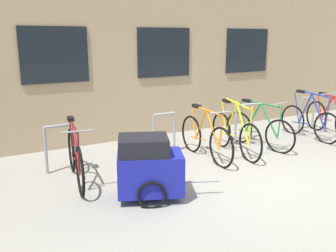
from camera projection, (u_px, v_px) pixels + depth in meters
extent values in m
plane|color=gray|center=(259.00, 178.00, 5.98)|extent=(42.00, 42.00, 0.00)
cube|color=tan|center=(103.00, 36.00, 11.52)|extent=(28.00, 7.92, 4.55)
cube|color=black|center=(55.00, 55.00, 7.09)|extent=(1.30, 0.04, 1.07)
cube|color=black|center=(164.00, 52.00, 8.23)|extent=(1.30, 0.04, 1.07)
cube|color=black|center=(247.00, 51.00, 9.38)|extent=(1.30, 0.04, 1.07)
cylinder|color=gray|center=(46.00, 151.00, 6.10)|extent=(0.05, 0.05, 0.79)
cylinder|color=gray|center=(73.00, 147.00, 6.32)|extent=(0.05, 0.05, 0.79)
cylinder|color=gray|center=(58.00, 126.00, 6.11)|extent=(0.46, 0.05, 0.05)
cylinder|color=gray|center=(154.00, 135.00, 7.05)|extent=(0.05, 0.05, 0.79)
cylinder|color=gray|center=(174.00, 133.00, 7.27)|extent=(0.05, 0.05, 0.79)
cylinder|color=gray|center=(164.00, 114.00, 7.07)|extent=(0.46, 0.05, 0.05)
cylinder|color=gray|center=(236.00, 124.00, 8.00)|extent=(0.05, 0.05, 0.79)
cylinder|color=gray|center=(252.00, 122.00, 8.22)|extent=(0.05, 0.05, 0.79)
cylinder|color=gray|center=(245.00, 105.00, 8.02)|extent=(0.46, 0.05, 0.05)
cylinder|color=gray|center=(300.00, 115.00, 8.95)|extent=(0.05, 0.05, 0.79)
cylinder|color=gray|center=(313.00, 113.00, 9.17)|extent=(0.05, 0.05, 0.79)
cylinder|color=gray|center=(308.00, 98.00, 8.97)|extent=(0.46, 0.05, 0.05)
torus|color=black|center=(239.00, 127.00, 7.98)|extent=(0.18, 0.68, 0.69)
torus|color=black|center=(280.00, 137.00, 7.24)|extent=(0.18, 0.68, 0.69)
cylinder|color=#1E7238|center=(269.00, 120.00, 7.37)|extent=(0.13, 0.48, 0.69)
cylinder|color=#1E7238|center=(253.00, 118.00, 7.67)|extent=(0.11, 0.36, 0.64)
cylinder|color=#1E7238|center=(263.00, 104.00, 7.42)|extent=(0.19, 0.78, 0.08)
cylinder|color=#1E7238|center=(248.00, 131.00, 7.80)|extent=(0.12, 0.50, 0.07)
cylinder|color=#1E7238|center=(243.00, 115.00, 7.85)|extent=(0.06, 0.20, 0.59)
cylinder|color=#1E7238|center=(280.00, 121.00, 7.18)|extent=(0.04, 0.08, 0.62)
cube|color=black|center=(247.00, 101.00, 7.71)|extent=(0.14, 0.22, 0.06)
cylinder|color=gray|center=(280.00, 104.00, 7.12)|extent=(0.44, 0.11, 0.03)
torus|color=black|center=(71.00, 150.00, 6.27)|extent=(0.15, 0.75, 0.75)
torus|color=black|center=(80.00, 172.00, 5.28)|extent=(0.15, 0.75, 0.75)
cylinder|color=maroon|center=(76.00, 149.00, 5.49)|extent=(0.12, 0.52, 0.63)
cylinder|color=maroon|center=(73.00, 142.00, 5.88)|extent=(0.10, 0.40, 0.63)
cylinder|color=maroon|center=(74.00, 127.00, 5.59)|extent=(0.17, 0.86, 0.04)
cylinder|color=maroon|center=(73.00, 156.00, 6.03)|extent=(0.11, 0.55, 0.08)
cylinder|color=maroon|center=(71.00, 136.00, 6.12)|extent=(0.05, 0.20, 0.56)
cylinder|color=maroon|center=(79.00, 153.00, 5.24)|extent=(0.04, 0.08, 0.55)
cube|color=black|center=(71.00, 119.00, 5.97)|extent=(0.13, 0.21, 0.06)
cylinder|color=gray|center=(77.00, 131.00, 5.19)|extent=(0.44, 0.09, 0.03)
torus|color=black|center=(293.00, 120.00, 8.71)|extent=(0.05, 0.70, 0.70)
torus|color=black|center=(327.00, 128.00, 7.88)|extent=(0.05, 0.70, 0.70)
cylinder|color=#233893|center=(318.00, 111.00, 8.03)|extent=(0.04, 0.46, 0.78)
cylinder|color=#233893|center=(305.00, 109.00, 8.35)|extent=(0.04, 0.34, 0.73)
cylinder|color=#233893|center=(314.00, 94.00, 8.08)|extent=(0.05, 0.74, 0.08)
cylinder|color=#233893|center=(300.00, 123.00, 8.51)|extent=(0.03, 0.48, 0.07)
cylinder|color=#233893|center=(297.00, 106.00, 8.55)|extent=(0.03, 0.20, 0.67)
cylinder|color=#233893|center=(328.00, 112.00, 7.82)|extent=(0.03, 0.08, 0.71)
cube|color=black|center=(301.00, 91.00, 8.39)|extent=(0.10, 0.20, 0.06)
cylinder|color=gray|center=(329.00, 94.00, 7.75)|extent=(0.44, 0.03, 0.03)
torus|color=black|center=(316.00, 116.00, 9.05)|extent=(0.21, 0.73, 0.74)
cylinder|color=red|center=(327.00, 109.00, 8.66)|extent=(0.12, 0.37, 0.61)
cylinder|color=red|center=(335.00, 97.00, 8.37)|extent=(0.22, 0.79, 0.06)
cylinder|color=red|center=(323.00, 119.00, 8.81)|extent=(0.14, 0.51, 0.08)
cylinder|color=red|center=(320.00, 106.00, 8.90)|extent=(0.07, 0.20, 0.55)
cube|color=black|center=(323.00, 94.00, 8.74)|extent=(0.14, 0.22, 0.06)
torus|color=black|center=(191.00, 134.00, 7.35)|extent=(0.08, 0.74, 0.74)
torus|color=black|center=(221.00, 148.00, 6.44)|extent=(0.08, 0.74, 0.74)
cylinder|color=orange|center=(213.00, 129.00, 6.63)|extent=(0.06, 0.50, 0.66)
cylinder|color=orange|center=(201.00, 125.00, 6.98)|extent=(0.05, 0.37, 0.63)
cylinder|color=orange|center=(208.00, 111.00, 6.70)|extent=(0.08, 0.82, 0.06)
cylinder|color=orange|center=(198.00, 138.00, 7.13)|extent=(0.05, 0.53, 0.08)
cylinder|color=orange|center=(194.00, 121.00, 7.20)|extent=(0.03, 0.20, 0.57)
cylinder|color=orange|center=(221.00, 131.00, 6.39)|extent=(0.03, 0.08, 0.59)
cube|color=black|center=(196.00, 106.00, 7.05)|extent=(0.11, 0.20, 0.06)
cylinder|color=gray|center=(221.00, 112.00, 6.34)|extent=(0.44, 0.05, 0.03)
torus|color=black|center=(221.00, 130.00, 7.68)|extent=(0.14, 0.74, 0.74)
torus|color=black|center=(250.00, 143.00, 6.70)|extent=(0.14, 0.74, 0.74)
cylinder|color=yellow|center=(242.00, 123.00, 6.90)|extent=(0.11, 0.52, 0.75)
cylinder|color=yellow|center=(231.00, 120.00, 7.29)|extent=(0.09, 0.39, 0.68)
cylinder|color=yellow|center=(238.00, 104.00, 6.98)|extent=(0.16, 0.85, 0.11)
cylinder|color=yellow|center=(228.00, 134.00, 7.44)|extent=(0.10, 0.54, 0.08)
cylinder|color=yellow|center=(224.00, 116.00, 7.53)|extent=(0.05, 0.20, 0.61)
cylinder|color=yellow|center=(251.00, 125.00, 6.65)|extent=(0.04, 0.08, 0.68)
cube|color=black|center=(227.00, 101.00, 7.37)|extent=(0.13, 0.21, 0.06)
cylinder|color=gray|center=(251.00, 104.00, 6.58)|extent=(0.44, 0.09, 0.03)
cube|color=navy|center=(150.00, 172.00, 5.17)|extent=(1.06, 0.90, 0.56)
cube|color=black|center=(143.00, 145.00, 5.07)|extent=(0.84, 0.79, 0.24)
torus|color=black|center=(149.00, 177.00, 5.54)|extent=(0.38, 0.19, 0.40)
torus|color=black|center=(152.00, 195.00, 4.90)|extent=(0.38, 0.19, 0.40)
cylinder|color=gray|center=(201.00, 182.00, 5.29)|extent=(0.52, 0.24, 0.03)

